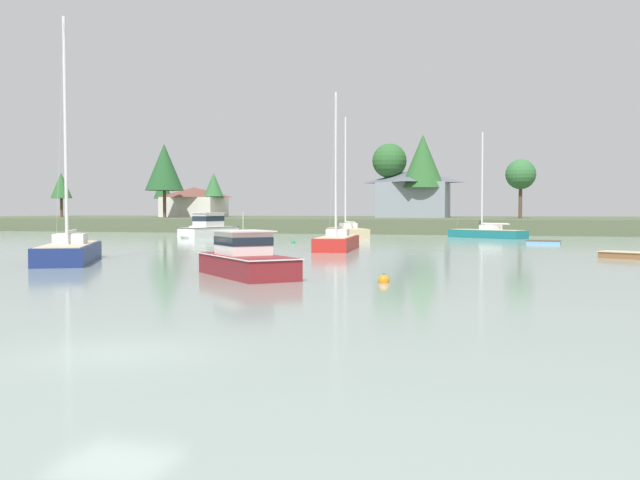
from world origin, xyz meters
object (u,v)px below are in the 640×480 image
(sailboat_sand, at_px, (347,235))
(sailboat_red, at_px, (337,246))
(dinghy_wood, at_px, (631,256))
(cruiser_white, at_px, (205,231))
(sailboat_teal, at_px, (487,236))
(sailboat_navy, at_px, (69,257))
(mooring_buoy_orange, at_px, (384,280))
(dinghy_skyblue, at_px, (544,243))
(cruiser_maroon, at_px, (241,265))
(mooring_buoy_green, at_px, (293,242))

(sailboat_sand, distance_m, sailboat_red, 25.38)
(dinghy_wood, relative_size, sailboat_sand, 0.28)
(cruiser_white, bearing_deg, dinghy_wood, -32.10)
(sailboat_teal, height_order, sailboat_sand, sailboat_sand)
(sailboat_sand, bearing_deg, sailboat_red, -78.42)
(sailboat_navy, distance_m, mooring_buoy_orange, 21.88)
(dinghy_skyblue, bearing_deg, mooring_buoy_orange, -101.66)
(dinghy_wood, xyz_separation_m, cruiser_white, (-42.41, 26.60, 0.56))
(sailboat_teal, xyz_separation_m, sailboat_navy, (-22.97, -45.45, 0.04))
(dinghy_wood, xyz_separation_m, sailboat_sand, (-26.10, 30.05, 0.16))
(sailboat_teal, xyz_separation_m, cruiser_white, (-31.97, -6.55, 0.45))
(sailboat_red, distance_m, dinghy_skyblue, 21.34)
(sailboat_sand, height_order, cruiser_white, sailboat_sand)
(sailboat_navy, height_order, mooring_buoy_orange, sailboat_navy)
(sailboat_sand, relative_size, cruiser_white, 1.49)
(sailboat_red, height_order, dinghy_skyblue, sailboat_red)
(sailboat_teal, distance_m, sailboat_navy, 50.92)
(dinghy_wood, height_order, mooring_buoy_orange, dinghy_wood)
(dinghy_wood, bearing_deg, dinghy_skyblue, 104.08)
(cruiser_maroon, bearing_deg, sailboat_red, 92.55)
(dinghy_wood, height_order, cruiser_white, cruiser_white)
(sailboat_teal, height_order, mooring_buoy_green, sailboat_teal)
(sailboat_teal, distance_m, mooring_buoy_orange, 52.53)
(dinghy_skyblue, relative_size, mooring_buoy_orange, 5.82)
(sailboat_teal, distance_m, mooring_buoy_green, 25.05)
(sailboat_teal, xyz_separation_m, sailboat_sand, (-15.66, -3.10, 0.04))
(sailboat_teal, relative_size, sailboat_navy, 0.83)
(sailboat_red, xyz_separation_m, mooring_buoy_orange, (8.32, -24.51, -0.19))
(sailboat_teal, bearing_deg, dinghy_wood, -72.53)
(sailboat_navy, height_order, sailboat_sand, sailboat_navy)
(sailboat_red, bearing_deg, sailboat_sand, 101.58)
(cruiser_maroon, distance_m, dinghy_wood, 26.76)
(cruiser_maroon, xyz_separation_m, dinghy_wood, (19.98, 17.80, -0.33))
(cruiser_maroon, relative_size, dinghy_wood, 1.77)
(sailboat_teal, bearing_deg, mooring_buoy_green, -134.16)
(sailboat_teal, relative_size, mooring_buoy_orange, 23.07)
(sailboat_teal, distance_m, cruiser_maroon, 51.83)
(dinghy_wood, bearing_deg, sailboat_red, 166.14)
(sailboat_navy, distance_m, dinghy_wood, 35.60)
(dinghy_wood, relative_size, cruiser_white, 0.42)
(sailboat_navy, xyz_separation_m, sailboat_sand, (7.30, 42.35, -0.00))
(mooring_buoy_green, bearing_deg, sailboat_sand, 83.14)
(sailboat_navy, bearing_deg, sailboat_red, 54.66)
(cruiser_maroon, bearing_deg, sailboat_navy, 157.75)
(dinghy_skyblue, height_order, mooring_buoy_orange, mooring_buoy_orange)
(cruiser_white, bearing_deg, sailboat_red, -45.02)
(dinghy_wood, distance_m, mooring_buoy_green, 31.75)
(mooring_buoy_green, bearing_deg, sailboat_navy, -101.35)
(dinghy_wood, xyz_separation_m, mooring_buoy_orange, (-12.69, -19.33, -0.07))
(sailboat_red, bearing_deg, mooring_buoy_green, 124.55)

